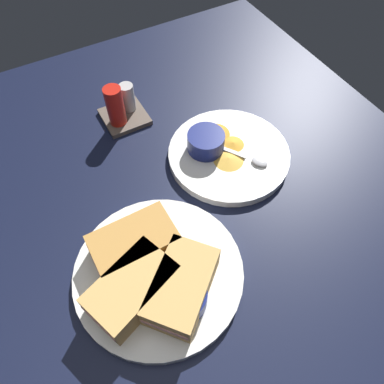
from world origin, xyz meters
The scene contains 12 objects.
ground_plane centered at (0.00, 0.00, -1.50)cm, with size 110.00×110.00×3.00cm, color black.
plate_sandwich_main centered at (-4.12, -9.21, 0.80)cm, with size 26.75×26.75×1.60cm, color white.
sandwich_half_near centered at (-5.74, -4.39, 4.00)cm, with size 13.33×7.73×4.80cm.
sandwich_half_far centered at (-8.94, -10.83, 4.00)cm, with size 14.87×11.69×4.80cm.
sandwich_half_extra centered at (-2.51, -14.03, 4.00)cm, with size 14.81×14.24×4.80cm.
ramekin_dark_sauce centered at (-3.12, -15.15, 3.44)cm, with size 7.54×7.54×3.41cm.
spoon_by_dark_ramekin centered at (-2.60, -9.34, 1.96)cm, with size 2.48×9.95×0.80cm.
plate_chips_companion centered at (18.67, 6.18, 0.80)cm, with size 23.69×23.69×1.60cm, color white.
ramekin_light_gravy centered at (15.12, 9.14, 3.60)cm, with size 7.19×7.19×3.71cm.
spoon_by_gravy_ramekin centered at (21.47, 2.04, 1.96)cm, with size 6.76×9.00×0.80cm.
plantain_chip_scatter centered at (18.00, 8.21, 1.90)cm, with size 10.42×14.21×0.60cm.
condiment_caddy centered at (4.60, 25.90, 3.41)cm, with size 9.00×9.00×9.50cm.
Camera 1 is at (-10.34, -31.30, 55.61)cm, focal length 34.17 mm.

